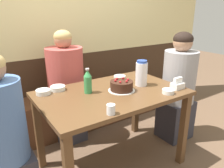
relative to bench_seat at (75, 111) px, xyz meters
The scene contains 16 objects.
ground_plane 0.86m from the bench_seat, 90.00° to the right, with size 12.00×12.00×0.00m, color brown.
back_wall 1.04m from the bench_seat, 90.00° to the left, with size 4.80×0.04×2.50m.
bench_seat is the anchor object (origin of this frame).
dining_table 0.93m from the bench_seat, 90.00° to the right, with size 1.25×0.80×0.75m.
birthday_cake 1.03m from the bench_seat, 84.44° to the right, with size 0.23×0.23×0.11m.
water_pitcher 1.10m from the bench_seat, 69.17° to the right, with size 0.11×0.11×0.24m.
soju_bottle 0.98m from the bench_seat, 103.97° to the right, with size 0.07×0.07×0.22m.
napkin_holder 1.34m from the bench_seat, 64.11° to the right, with size 0.11×0.08×0.11m.
bowl_soup_white 0.83m from the bench_seat, 65.26° to the right, with size 0.12×0.12×0.04m.
bowl_rice_small 0.93m from the bench_seat, 132.65° to the right, with size 0.12×0.12×0.04m.
bowl_side_dish 1.30m from the bench_seat, 71.68° to the right, with size 0.10×0.10×0.04m.
bowl_sauce_shallow 0.84m from the bench_seat, 125.25° to the right, with size 0.13×0.13×0.04m.
glass_water_tall 1.32m from the bench_seat, 101.58° to the right, with size 0.06×0.06×0.07m.
person_teal_shirt 0.45m from the bench_seat, 132.49° to the right, with size 0.39×0.39×1.24m.
person_pale_blue_shirt 1.26m from the bench_seat, 42.99° to the right, with size 0.35×0.35×1.21m.
person_grey_tee 1.26m from the bench_seat, 136.48° to the right, with size 0.34×0.31×1.19m.
Camera 1 is at (-0.98, -1.47, 1.44)m, focal length 35.00 mm.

